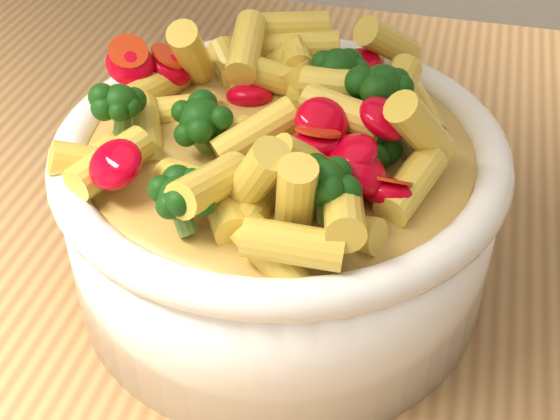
# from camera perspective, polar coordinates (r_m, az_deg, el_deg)

# --- Properties ---
(table) EXTENTS (1.20, 0.80, 0.90)m
(table) POSITION_cam_1_polar(r_m,az_deg,el_deg) (0.61, 4.51, -10.76)
(table) COLOR #AE804A
(table) RESTS_ON ground
(serving_bowl) EXTENTS (0.27, 0.27, 0.12)m
(serving_bowl) POSITION_cam_1_polar(r_m,az_deg,el_deg) (0.49, 0.00, 0.13)
(serving_bowl) COLOR white
(serving_bowl) RESTS_ON table
(pasta_salad) EXTENTS (0.21, 0.21, 0.05)m
(pasta_salad) POSITION_cam_1_polar(r_m,az_deg,el_deg) (0.45, 0.00, 7.35)
(pasta_salad) COLOR #FEE350
(pasta_salad) RESTS_ON serving_bowl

